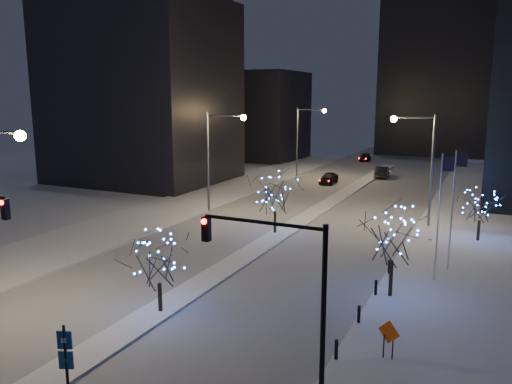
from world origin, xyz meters
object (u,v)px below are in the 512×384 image
Objects in this scene: street_lamp_w_mid at (217,148)px; construction_sign at (389,336)px; wayfinding_sign at (66,356)px; street_lamp_w_far at (304,132)px; holiday_tree_median_near at (159,259)px; car_near at (329,178)px; car_far at (365,158)px; street_lamp_east at (422,155)px; holiday_tree_plaza_far at (481,206)px; holiday_tree_plaza_near at (393,236)px; traffic_signal_east at (285,277)px; car_mid at (382,172)px; holiday_tree_median_far at (275,193)px.

construction_sign is (21.18, -21.97, -5.27)m from street_lamp_w_mid.
street_lamp_w_mid is at bearing 88.35° from wayfinding_sign.
street_lamp_w_far reaches higher than holiday_tree_median_near.
car_near reaches higher than car_far.
street_lamp_east is 25.60m from construction_sign.
street_lamp_w_far is at bearing 141.42° from car_near.
holiday_tree_plaza_near is at bearing -106.09° from holiday_tree_plaza_far.
traffic_signal_east is 3.90× the size of construction_sign.
wayfinding_sign is at bearing -118.82° from construction_sign.
street_lamp_w_far is 35.03m from holiday_tree_plaza_far.
car_mid reaches higher than car_near.
car_near is 28.70m from holiday_tree_plaza_far.
car_near is 46.06m from construction_sign.
car_mid is at bearing 55.36° from car_near.
street_lamp_east is at bearing 148.27° from holiday_tree_plaza_far.
car_far is 71.02m from construction_sign.
car_near is at bearing 95.40° from holiday_tree_median_near.
wayfinding_sign is at bearing -78.98° from street_lamp_w_far.
holiday_tree_median_far is 15.03m from holiday_tree_plaza_near.
holiday_tree_median_far is 21.33m from construction_sign.
holiday_tree_median_near is 26.64m from holiday_tree_plaza_far.
car_far is at bearing 126.87° from construction_sign.
construction_sign is at bearing -97.67° from holiday_tree_plaza_far.
street_lamp_east is at bearing -78.52° from car_far.
street_lamp_east reaches higher than holiday_tree_median_far.
street_lamp_east is 6.94m from holiday_tree_plaza_far.
car_near is 1.00× the size of car_far.
holiday_tree_median_far is 2.96× the size of construction_sign.
street_lamp_w_mid reaches higher than holiday_tree_plaza_far.
car_mid is at bearing 69.08° from wayfinding_sign.
street_lamp_w_far is 48.16m from holiday_tree_median_near.
holiday_tree_median_far is (8.44, -30.01, -2.96)m from street_lamp_w_far.
car_far is 51.29m from holiday_tree_plaza_far.
car_mid is 1.55× the size of wayfinding_sign.
holiday_tree_plaza_far reaches higher than construction_sign.
street_lamp_east is 34.55m from wayfinding_sign.
holiday_tree_median_far is (-9.44, 20.99, -1.22)m from traffic_signal_east.
street_lamp_w_mid is at bearing 156.67° from construction_sign.
traffic_signal_east is 23.05m from holiday_tree_median_far.
car_mid is 34.55m from holiday_tree_median_far.
wayfinding_sign is (10.76, -55.24, -4.56)m from street_lamp_w_far.
holiday_tree_median_far reaches higher than car_mid.
street_lamp_east is at bearing 54.81° from wayfinding_sign.
street_lamp_w_mid is 3.16× the size of wayfinding_sign.
street_lamp_w_far reaches higher than holiday_tree_median_far.
street_lamp_w_mid is at bearing 124.51° from traffic_signal_east.
street_lamp_w_far reaches higher than holiday_tree_plaza_near.
traffic_signal_east reaches higher than holiday_tree_median_far.
holiday_tree_plaza_far is at bearing 109.37° from car_mid.
traffic_signal_east reaches higher than car_far.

